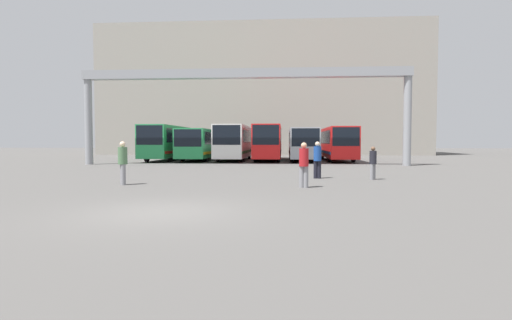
{
  "coord_description": "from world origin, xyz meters",
  "views": [
    {
      "loc": [
        3.19,
        -10.2,
        1.86
      ],
      "look_at": [
        0.84,
        22.91,
        0.3
      ],
      "focal_mm": 28.0,
      "sensor_mm": 36.0,
      "label": 1
    }
  ],
  "objects_px": {
    "bus_slot_0": "(168,141)",
    "bus_slot_1": "(202,143)",
    "bus_slot_3": "(268,141)",
    "pedestrian_near_left": "(317,159)",
    "bus_slot_2": "(235,141)",
    "pedestrian_mid_left": "(304,164)",
    "pedestrian_near_center": "(123,162)",
    "bus_slot_4": "(303,142)",
    "bus_slot_5": "(337,142)",
    "pedestrian_near_right": "(373,162)"
  },
  "relations": [
    {
      "from": "bus_slot_4",
      "to": "pedestrian_near_center",
      "type": "relative_size",
      "value": 5.88
    },
    {
      "from": "bus_slot_5",
      "to": "pedestrian_near_right",
      "type": "bearing_deg",
      "value": -92.24
    },
    {
      "from": "bus_slot_1",
      "to": "bus_slot_4",
      "type": "bearing_deg",
      "value": -2.31
    },
    {
      "from": "pedestrian_near_right",
      "to": "pedestrian_near_left",
      "type": "bearing_deg",
      "value": -51.5
    },
    {
      "from": "bus_slot_3",
      "to": "pedestrian_mid_left",
      "type": "bearing_deg",
      "value": -84.21
    },
    {
      "from": "bus_slot_4",
      "to": "pedestrian_near_right",
      "type": "distance_m",
      "value": 19.12
    },
    {
      "from": "pedestrian_near_center",
      "to": "bus_slot_3",
      "type": "bearing_deg",
      "value": 135.73
    },
    {
      "from": "bus_slot_4",
      "to": "pedestrian_near_left",
      "type": "relative_size",
      "value": 5.91
    },
    {
      "from": "bus_slot_2",
      "to": "bus_slot_4",
      "type": "height_order",
      "value": "bus_slot_2"
    },
    {
      "from": "bus_slot_1",
      "to": "pedestrian_near_right",
      "type": "relative_size",
      "value": 7.28
    },
    {
      "from": "bus_slot_2",
      "to": "pedestrian_mid_left",
      "type": "relative_size",
      "value": 6.4
    },
    {
      "from": "bus_slot_5",
      "to": "pedestrian_near_left",
      "type": "distance_m",
      "value": 19.14
    },
    {
      "from": "bus_slot_4",
      "to": "pedestrian_near_center",
      "type": "distance_m",
      "value": 23.68
    },
    {
      "from": "bus_slot_5",
      "to": "pedestrian_mid_left",
      "type": "distance_m",
      "value": 23.3
    },
    {
      "from": "bus_slot_1",
      "to": "bus_slot_4",
      "type": "height_order",
      "value": "bus_slot_4"
    },
    {
      "from": "bus_slot_0",
      "to": "bus_slot_1",
      "type": "relative_size",
      "value": 0.93
    },
    {
      "from": "bus_slot_0",
      "to": "pedestrian_near_left",
      "type": "relative_size",
      "value": 5.9
    },
    {
      "from": "bus_slot_2",
      "to": "bus_slot_1",
      "type": "bearing_deg",
      "value": 179.1
    },
    {
      "from": "pedestrian_near_center",
      "to": "bus_slot_4",
      "type": "bearing_deg",
      "value": 127.71
    },
    {
      "from": "bus_slot_0",
      "to": "pedestrian_mid_left",
      "type": "xyz_separation_m",
      "value": [
        12.21,
        -22.53,
        -0.95
      ]
    },
    {
      "from": "bus_slot_2",
      "to": "pedestrian_near_left",
      "type": "height_order",
      "value": "bus_slot_2"
    },
    {
      "from": "bus_slot_1",
      "to": "bus_slot_2",
      "type": "relative_size",
      "value": 1.01
    },
    {
      "from": "bus_slot_3",
      "to": "pedestrian_near_left",
      "type": "height_order",
      "value": "bus_slot_3"
    },
    {
      "from": "bus_slot_0",
      "to": "bus_slot_3",
      "type": "xyz_separation_m",
      "value": [
        9.88,
        0.43,
        0.0
      ]
    },
    {
      "from": "bus_slot_0",
      "to": "bus_slot_1",
      "type": "bearing_deg",
      "value": 7.1
    },
    {
      "from": "pedestrian_near_left",
      "to": "pedestrian_mid_left",
      "type": "bearing_deg",
      "value": 84.85
    },
    {
      "from": "pedestrian_near_left",
      "to": "pedestrian_near_center",
      "type": "relative_size",
      "value": 1.0
    },
    {
      "from": "pedestrian_near_right",
      "to": "bus_slot_4",
      "type": "bearing_deg",
      "value": -124.0
    },
    {
      "from": "bus_slot_4",
      "to": "pedestrian_near_center",
      "type": "bearing_deg",
      "value": -111.35
    },
    {
      "from": "bus_slot_4",
      "to": "bus_slot_5",
      "type": "xyz_separation_m",
      "value": [
        3.29,
        0.35,
        0.05
      ]
    },
    {
      "from": "bus_slot_5",
      "to": "pedestrian_near_center",
      "type": "bearing_deg",
      "value": -118.0
    },
    {
      "from": "pedestrian_mid_left",
      "to": "pedestrian_near_left",
      "type": "relative_size",
      "value": 0.98
    },
    {
      "from": "bus_slot_5",
      "to": "pedestrian_mid_left",
      "type": "bearing_deg",
      "value": -100.54
    },
    {
      "from": "bus_slot_3",
      "to": "pedestrian_near_center",
      "type": "height_order",
      "value": "bus_slot_3"
    },
    {
      "from": "bus_slot_3",
      "to": "pedestrian_near_right",
      "type": "bearing_deg",
      "value": -73.23
    },
    {
      "from": "bus_slot_1",
      "to": "bus_slot_2",
      "type": "bearing_deg",
      "value": -0.9
    },
    {
      "from": "bus_slot_2",
      "to": "pedestrian_near_center",
      "type": "xyz_separation_m",
      "value": [
        -2.03,
        -22.39,
        -0.93
      ]
    },
    {
      "from": "pedestrian_near_right",
      "to": "bus_slot_5",
      "type": "bearing_deg",
      "value": -133.88
    },
    {
      "from": "bus_slot_4",
      "to": "bus_slot_1",
      "type": "bearing_deg",
      "value": 177.69
    },
    {
      "from": "bus_slot_5",
      "to": "bus_slot_2",
      "type": "bearing_deg",
      "value": -179.98
    },
    {
      "from": "bus_slot_2",
      "to": "pedestrian_near_right",
      "type": "xyz_separation_m",
      "value": [
        9.12,
        -19.28,
        -1.06
      ]
    },
    {
      "from": "bus_slot_0",
      "to": "bus_slot_5",
      "type": "bearing_deg",
      "value": 1.26
    },
    {
      "from": "bus_slot_4",
      "to": "pedestrian_mid_left",
      "type": "xyz_separation_m",
      "value": [
        -0.96,
        -22.54,
        -0.79
      ]
    },
    {
      "from": "bus_slot_4",
      "to": "pedestrian_mid_left",
      "type": "distance_m",
      "value": 22.58
    },
    {
      "from": "pedestrian_mid_left",
      "to": "pedestrian_near_left",
      "type": "distance_m",
      "value": 4.16
    },
    {
      "from": "pedestrian_near_right",
      "to": "pedestrian_near_center",
      "type": "xyz_separation_m",
      "value": [
        -11.15,
        -3.11,
        0.13
      ]
    },
    {
      "from": "bus_slot_4",
      "to": "pedestrian_mid_left",
      "type": "bearing_deg",
      "value": -92.45
    },
    {
      "from": "bus_slot_2",
      "to": "pedestrian_near_left",
      "type": "xyz_separation_m",
      "value": [
        6.49,
        -18.82,
        -0.93
      ]
    },
    {
      "from": "pedestrian_near_right",
      "to": "pedestrian_near_center",
      "type": "height_order",
      "value": "pedestrian_near_center"
    },
    {
      "from": "bus_slot_3",
      "to": "pedestrian_mid_left",
      "type": "distance_m",
      "value": 23.1
    }
  ]
}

